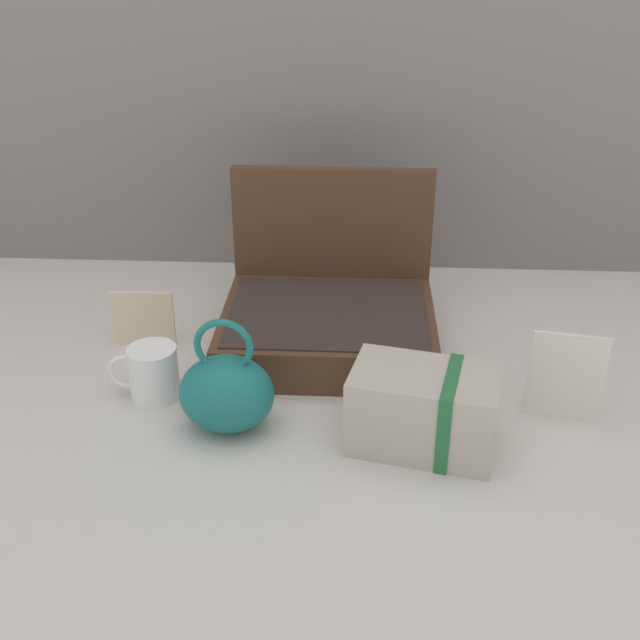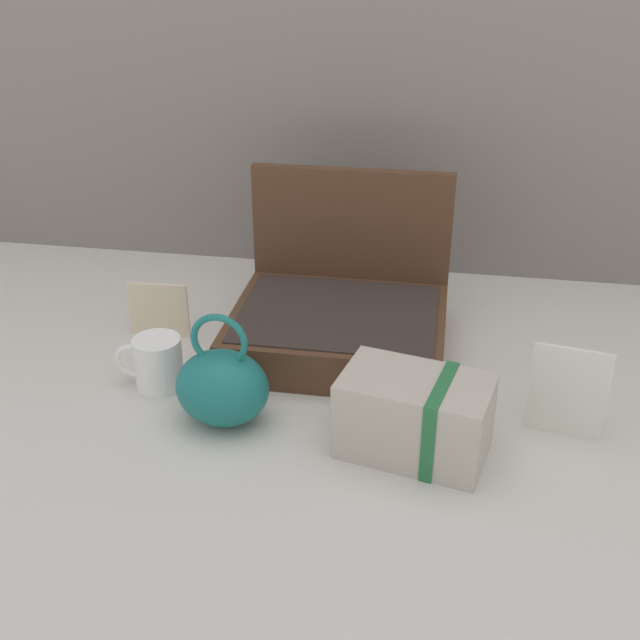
% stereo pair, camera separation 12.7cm
% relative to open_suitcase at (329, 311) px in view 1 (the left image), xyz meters
% --- Properties ---
extents(ground_plane, '(6.00, 6.00, 0.00)m').
position_rel_open_suitcase_xyz_m(ground_plane, '(-0.01, -0.18, -0.06)').
color(ground_plane, beige).
extents(open_suitcase, '(0.40, 0.35, 0.30)m').
position_rel_open_suitcase_xyz_m(open_suitcase, '(0.00, 0.00, 0.00)').
color(open_suitcase, '#4C301E').
rests_on(open_suitcase, ground_plane).
extents(teal_pouch_handbag, '(0.16, 0.13, 0.20)m').
position_rel_open_suitcase_xyz_m(teal_pouch_handbag, '(-0.15, -0.30, 0.00)').
color(teal_pouch_handbag, '#196B66').
rests_on(teal_pouch_handbag, ground_plane).
extents(cream_toiletry_bag, '(0.25, 0.18, 0.13)m').
position_rel_open_suitcase_xyz_m(cream_toiletry_bag, '(0.16, -0.33, -0.00)').
color(cream_toiletry_bag, '#B2A899').
rests_on(cream_toiletry_bag, ground_plane).
extents(coffee_mug, '(0.12, 0.08, 0.09)m').
position_rel_open_suitcase_xyz_m(coffee_mug, '(-0.29, -0.21, -0.02)').
color(coffee_mug, white).
rests_on(coffee_mug, ground_plane).
extents(info_card_left, '(0.12, 0.03, 0.16)m').
position_rel_open_suitcase_xyz_m(info_card_left, '(0.39, -0.24, 0.01)').
color(info_card_left, silver).
rests_on(info_card_left, ground_plane).
extents(poster_card_right, '(0.12, 0.01, 0.11)m').
position_rel_open_suitcase_xyz_m(poster_card_right, '(-0.35, -0.04, -0.01)').
color(poster_card_right, beige).
rests_on(poster_card_right, ground_plane).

